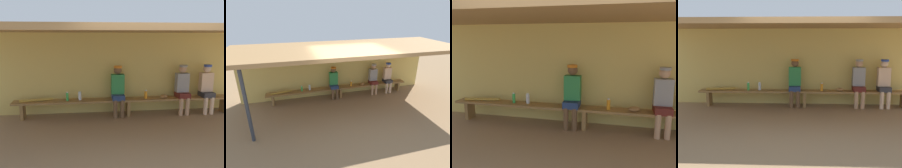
# 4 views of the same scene
# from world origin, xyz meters

# --- Properties ---
(ground_plane) EXTENTS (24.00, 24.00, 0.00)m
(ground_plane) POSITION_xyz_m (0.00, 0.00, 0.00)
(ground_plane) COLOR #8C6D4C
(back_wall) EXTENTS (8.00, 0.20, 2.20)m
(back_wall) POSITION_xyz_m (0.00, 2.00, 1.10)
(back_wall) COLOR #D8BC60
(back_wall) RESTS_ON ground
(dugout_roof) EXTENTS (8.00, 2.80, 0.12)m
(dugout_roof) POSITION_xyz_m (0.00, 0.70, 2.26)
(dugout_roof) COLOR #9E7547
(dugout_roof) RESTS_ON back_wall
(bench) EXTENTS (6.00, 0.36, 0.46)m
(bench) POSITION_xyz_m (0.00, 1.55, 0.39)
(bench) COLOR olive
(bench) RESTS_ON ground
(player_in_blue) EXTENTS (0.34, 0.42, 1.34)m
(player_in_blue) POSITION_xyz_m (1.51, 1.55, 0.75)
(player_in_blue) COLOR #591E19
(player_in_blue) RESTS_ON ground
(player_leftmost) EXTENTS (0.34, 0.42, 1.34)m
(player_leftmost) POSITION_xyz_m (2.20, 1.55, 0.75)
(player_leftmost) COLOR #333338
(player_leftmost) RESTS_ON ground
(player_rightmost) EXTENTS (0.34, 0.42, 1.34)m
(player_rightmost) POSITION_xyz_m (-0.28, 1.55, 0.75)
(player_rightmost) COLOR navy
(player_rightmost) RESTS_ON ground
(water_bottle_clear) EXTENTS (0.08, 0.08, 0.23)m
(water_bottle_clear) POSITION_xyz_m (0.48, 1.54, 0.57)
(water_bottle_clear) COLOR orange
(water_bottle_clear) RESTS_ON bench
(water_bottle_orange) EXTENTS (0.06, 0.06, 0.23)m
(water_bottle_orange) POSITION_xyz_m (-1.60, 1.55, 0.57)
(water_bottle_orange) COLOR green
(water_bottle_orange) RESTS_ON bench
(water_bottle_green) EXTENTS (0.08, 0.08, 0.23)m
(water_bottle_green) POSITION_xyz_m (-1.28, 1.58, 0.57)
(water_bottle_green) COLOR silver
(water_bottle_green) RESTS_ON bench
(baseball_glove_worn) EXTENTS (0.29, 0.26, 0.09)m
(baseball_glove_worn) POSITION_xyz_m (0.99, 1.53, 0.51)
(baseball_glove_worn) COLOR olive
(baseball_glove_worn) RESTS_ON bench
(baseball_bat) EXTENTS (0.82, 0.22, 0.07)m
(baseball_bat) POSITION_xyz_m (-2.40, 1.55, 0.49)
(baseball_bat) COLOR #B28C33
(baseball_bat) RESTS_ON bench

